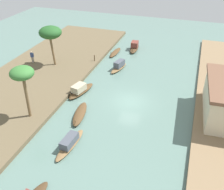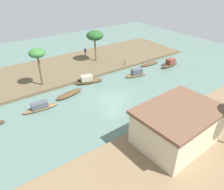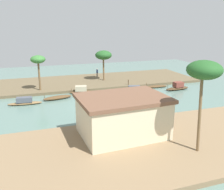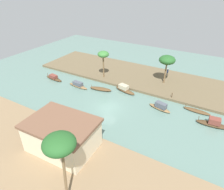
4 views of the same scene
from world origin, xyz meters
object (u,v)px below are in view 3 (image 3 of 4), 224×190
object	(u,v)px
palm_tree_left_near	(104,55)
palm_tree_right_tall	(204,71)
palm_tree_left_far	(38,60)
mooring_post	(128,82)
sampan_upstream_small	(178,87)
sampan_with_red_awning	(156,86)
riverside_building	(122,116)
person_on_near_bank	(97,73)
sampan_downstream_large	(134,90)
sampan_open_hull	(83,91)
sampan_near_left_bank	(57,98)
sampan_midstream	(25,102)

from	to	relation	value
palm_tree_left_near	palm_tree_right_tall	xyz separation A→B (m)	(0.37, 28.78, 2.08)
palm_tree_left_far	mooring_post	bearing A→B (deg)	175.47
mooring_post	palm_tree_right_tall	size ratio (longest dim) A/B	0.12
sampan_upstream_small	palm_tree_left_near	size ratio (longest dim) A/B	0.81
sampan_with_red_awning	riverside_building	size ratio (longest dim) A/B	0.50
person_on_near_bank	mooring_post	world-z (taller)	person_on_near_bank
sampan_downstream_large	sampan_open_hull	bearing A→B (deg)	-4.74
palm_tree_left_far	riverside_building	size ratio (longest dim) A/B	0.66
mooring_post	riverside_building	size ratio (longest dim) A/B	0.11
sampan_open_hull	riverside_building	world-z (taller)	riverside_building
sampan_upstream_small	person_on_near_bank	distance (m)	16.71
sampan_upstream_small	sampan_with_red_awning	bearing A→B (deg)	-48.54
sampan_with_red_awning	palm_tree_left_near	size ratio (longest dim) A/B	0.76
sampan_near_left_bank	sampan_upstream_small	world-z (taller)	sampan_upstream_small
sampan_upstream_small	palm_tree_left_near	bearing A→B (deg)	-47.30
sampan_midstream	sampan_upstream_small	xyz separation A→B (m)	(-24.74, -0.23, 0.06)
palm_tree_left_near	sampan_upstream_small	bearing A→B (deg)	137.53
sampan_downstream_large	mooring_post	world-z (taller)	mooring_post
riverside_building	sampan_open_hull	bearing A→B (deg)	-91.92
sampan_near_left_bank	palm_tree_left_far	bearing A→B (deg)	-75.73
sampan_downstream_large	riverside_building	bearing A→B (deg)	75.68
sampan_open_hull	sampan_midstream	size ratio (longest dim) A/B	0.99
palm_tree_left_far	palm_tree_left_near	bearing A→B (deg)	-161.78
sampan_with_red_awning	palm_tree_left_near	xyz separation A→B (m)	(7.65, -6.89, 4.99)
sampan_midstream	person_on_near_bank	world-z (taller)	person_on_near_bank
person_on_near_bank	mooring_post	distance (m)	9.14
palm_tree_left_far	palm_tree_right_tall	distance (m)	27.48
person_on_near_bank	sampan_open_hull	bearing A→B (deg)	-28.20
sampan_near_left_bank	person_on_near_bank	world-z (taller)	person_on_near_bank
sampan_open_hull	riverside_building	distance (m)	17.29
sampan_midstream	sampan_downstream_large	bearing A→B (deg)	-173.96
sampan_midstream	sampan_with_red_awning	bearing A→B (deg)	-168.38
sampan_near_left_bank	riverside_building	xyz separation A→B (m)	(-4.50, 15.31, 2.13)
sampan_upstream_small	palm_tree_right_tall	size ratio (longest dim) A/B	0.60
mooring_post	palm_tree_left_near	distance (m)	7.33
palm_tree_left_far	palm_tree_right_tall	world-z (taller)	palm_tree_right_tall
sampan_near_left_bank	sampan_upstream_small	distance (m)	20.14
mooring_post	sampan_with_red_awning	bearing A→B (deg)	159.23
person_on_near_bank	riverside_building	bearing A→B (deg)	-11.19
palm_tree_left_near	sampan_near_left_bank	bearing A→B (deg)	41.21
mooring_post	person_on_near_bank	bearing A→B (deg)	-68.11
sampan_with_red_awning	riverside_building	xyz separation A→B (m)	(12.94, 17.00, 2.21)
sampan_downstream_large	palm_tree_left_far	size ratio (longest dim) A/B	0.71
sampan_open_hull	palm_tree_left_near	size ratio (longest dim) A/B	0.82
sampan_with_red_awning	sampan_upstream_small	xyz separation A→B (m)	(-2.69, 2.57, 0.30)
person_on_near_bank	palm_tree_right_tall	size ratio (longest dim) A/B	0.22
sampan_open_hull	sampan_upstream_small	world-z (taller)	sampan_upstream_small
sampan_midstream	sampan_upstream_small	distance (m)	24.74
sampan_downstream_large	person_on_near_bank	size ratio (longest dim) A/B	2.35
sampan_near_left_bank	mooring_post	distance (m)	13.28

